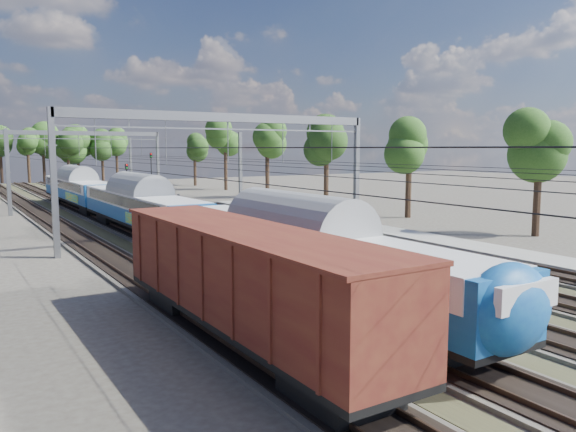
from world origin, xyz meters
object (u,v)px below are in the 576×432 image
worker (179,202)px  signal_near (127,182)px  freight_boxcar (243,277)px  signal_far (151,168)px  emu_train (141,200)px

worker → signal_near: 5.92m
freight_boxcar → signal_far: (18.75, 65.50, 1.37)m
emu_train → signal_near: size_ratio=13.16×
worker → signal_near: size_ratio=0.35×
emu_train → worker: (8.93, 15.47, -1.82)m
freight_boxcar → signal_far: signal_far is taller
emu_train → signal_far: size_ratio=11.23×
emu_train → signal_near: (3.49, 15.57, 0.49)m
freight_boxcar → signal_near: signal_near is taller
emu_train → signal_far: bearing=70.5°
signal_near → signal_far: bearing=64.3°
worker → signal_far: signal_far is taller
signal_near → signal_far: size_ratio=0.85×
signal_far → worker: bearing=-87.3°
emu_train → worker: 17.96m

